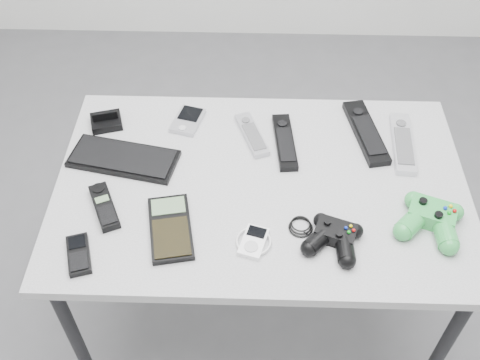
{
  "coord_description": "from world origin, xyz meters",
  "views": [
    {
      "loc": [
        0.06,
        -0.97,
        1.76
      ],
      "look_at": [
        0.04,
        -0.03,
        0.72
      ],
      "focal_mm": 42.0,
      "sensor_mm": 36.0,
      "label": 1
    }
  ],
  "objects_px": {
    "remote_black_a": "(285,141)",
    "remote_silver_b": "(403,143)",
    "desk": "(261,198)",
    "remote_black_b": "(366,132)",
    "calculator": "(170,228)",
    "remote_silver_a": "(252,134)",
    "mobile_phone": "(79,254)",
    "pda_keyboard": "(124,158)",
    "controller_black": "(334,236)",
    "pda": "(188,120)",
    "controller_green": "(431,218)",
    "mp3_player": "(254,241)",
    "cordless_handset": "(104,206)"
  },
  "relations": [
    {
      "from": "remote_silver_a",
      "to": "remote_black_b",
      "type": "bearing_deg",
      "value": -17.07
    },
    {
      "from": "pda",
      "to": "controller_black",
      "type": "distance_m",
      "value": 0.55
    },
    {
      "from": "remote_black_b",
      "to": "controller_black",
      "type": "bearing_deg",
      "value": -119.11
    },
    {
      "from": "desk",
      "to": "mobile_phone",
      "type": "distance_m",
      "value": 0.48
    },
    {
      "from": "remote_black_b",
      "to": "calculator",
      "type": "bearing_deg",
      "value": -156.55
    },
    {
      "from": "remote_silver_a",
      "to": "controller_green",
      "type": "distance_m",
      "value": 0.52
    },
    {
      "from": "remote_silver_a",
      "to": "mobile_phone",
      "type": "relative_size",
      "value": 1.58
    },
    {
      "from": "calculator",
      "to": "controller_green",
      "type": "relative_size",
      "value": 1.18
    },
    {
      "from": "remote_black_a",
      "to": "controller_green",
      "type": "xyz_separation_m",
      "value": [
        0.34,
        -0.27,
        0.02
      ]
    },
    {
      "from": "desk",
      "to": "calculator",
      "type": "bearing_deg",
      "value": -143.6
    },
    {
      "from": "desk",
      "to": "remote_silver_a",
      "type": "xyz_separation_m",
      "value": [
        -0.03,
        0.17,
        0.07
      ]
    },
    {
      "from": "pda_keyboard",
      "to": "remote_black_b",
      "type": "bearing_deg",
      "value": 21.97
    },
    {
      "from": "cordless_handset",
      "to": "remote_black_b",
      "type": "bearing_deg",
      "value": -1.53
    },
    {
      "from": "controller_green",
      "to": "controller_black",
      "type": "bearing_deg",
      "value": -144.66
    },
    {
      "from": "pda",
      "to": "remote_silver_b",
      "type": "xyz_separation_m",
      "value": [
        0.59,
        -0.08,
        0.0
      ]
    },
    {
      "from": "desk",
      "to": "controller_green",
      "type": "height_order",
      "value": "controller_green"
    },
    {
      "from": "remote_silver_b",
      "to": "controller_black",
      "type": "xyz_separation_m",
      "value": [
        -0.21,
        -0.33,
        0.01
      ]
    },
    {
      "from": "mobile_phone",
      "to": "calculator",
      "type": "height_order",
      "value": "same"
    },
    {
      "from": "remote_black_a",
      "to": "mp3_player",
      "type": "xyz_separation_m",
      "value": [
        -0.08,
        -0.33,
        -0.0
      ]
    },
    {
      "from": "remote_silver_a",
      "to": "controller_green",
      "type": "relative_size",
      "value": 1.07
    },
    {
      "from": "mobile_phone",
      "to": "calculator",
      "type": "relative_size",
      "value": 0.57
    },
    {
      "from": "desk",
      "to": "calculator",
      "type": "xyz_separation_m",
      "value": [
        -0.21,
        -0.16,
        0.07
      ]
    },
    {
      "from": "remote_silver_b",
      "to": "calculator",
      "type": "relative_size",
      "value": 1.19
    },
    {
      "from": "pda_keyboard",
      "to": "cordless_handset",
      "type": "bearing_deg",
      "value": -84.52
    },
    {
      "from": "desk",
      "to": "remote_black_b",
      "type": "relative_size",
      "value": 4.2
    },
    {
      "from": "desk",
      "to": "pda_keyboard",
      "type": "xyz_separation_m",
      "value": [
        -0.36,
        0.07,
        0.07
      ]
    },
    {
      "from": "pda",
      "to": "remote_silver_b",
      "type": "distance_m",
      "value": 0.59
    },
    {
      "from": "cordless_handset",
      "to": "remote_silver_b",
      "type": "bearing_deg",
      "value": -6.81
    },
    {
      "from": "remote_black_b",
      "to": "mobile_phone",
      "type": "bearing_deg",
      "value": -159.79
    },
    {
      "from": "remote_silver_b",
      "to": "calculator",
      "type": "distance_m",
      "value": 0.67
    },
    {
      "from": "controller_black",
      "to": "remote_silver_a",
      "type": "bearing_deg",
      "value": 139.27
    },
    {
      "from": "mobile_phone",
      "to": "remote_black_a",
      "type": "bearing_deg",
      "value": 21.45
    },
    {
      "from": "remote_silver_a",
      "to": "remote_silver_b",
      "type": "distance_m",
      "value": 0.41
    },
    {
      "from": "remote_black_b",
      "to": "controller_green",
      "type": "bearing_deg",
      "value": -81.17
    },
    {
      "from": "remote_black_a",
      "to": "remote_black_b",
      "type": "xyz_separation_m",
      "value": [
        0.22,
        0.04,
        0.0
      ]
    },
    {
      "from": "pda_keyboard",
      "to": "remote_silver_a",
      "type": "bearing_deg",
      "value": 28.5
    },
    {
      "from": "pda_keyboard",
      "to": "cordless_handset",
      "type": "distance_m",
      "value": 0.17
    },
    {
      "from": "cordless_handset",
      "to": "controller_green",
      "type": "relative_size",
      "value": 0.89
    },
    {
      "from": "remote_silver_b",
      "to": "mobile_phone",
      "type": "relative_size",
      "value": 2.09
    },
    {
      "from": "remote_silver_b",
      "to": "controller_green",
      "type": "height_order",
      "value": "controller_green"
    },
    {
      "from": "remote_black_a",
      "to": "remote_black_b",
      "type": "bearing_deg",
      "value": 5.65
    },
    {
      "from": "mp3_player",
      "to": "pda_keyboard",
      "type": "bearing_deg",
      "value": 159.44
    },
    {
      "from": "pda_keyboard",
      "to": "calculator",
      "type": "distance_m",
      "value": 0.27
    },
    {
      "from": "pda_keyboard",
      "to": "calculator",
      "type": "relative_size",
      "value": 1.48
    },
    {
      "from": "remote_black_a",
      "to": "remote_silver_b",
      "type": "bearing_deg",
      "value": -4.7
    },
    {
      "from": "pda",
      "to": "cordless_handset",
      "type": "height_order",
      "value": "cordless_handset"
    },
    {
      "from": "mp3_player",
      "to": "controller_black",
      "type": "height_order",
      "value": "controller_black"
    },
    {
      "from": "remote_black_a",
      "to": "remote_black_b",
      "type": "distance_m",
      "value": 0.23
    },
    {
      "from": "desk",
      "to": "remote_silver_b",
      "type": "distance_m",
      "value": 0.41
    },
    {
      "from": "remote_silver_a",
      "to": "mp3_player",
      "type": "height_order",
      "value": "remote_silver_a"
    }
  ]
}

